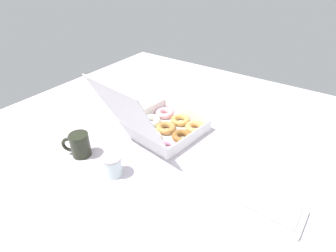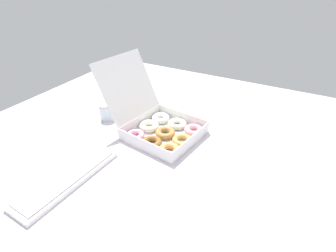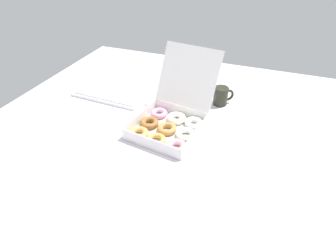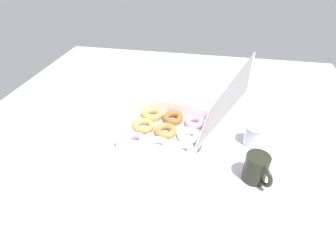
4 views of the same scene
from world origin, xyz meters
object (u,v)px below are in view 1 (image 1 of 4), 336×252
object	(u,v)px
keyboard	(240,193)
glass_jar	(112,165)
coffee_mug	(79,145)
donut_box	(162,127)

from	to	relation	value
keyboard	glass_jar	xyz separation A→B (cm)	(44.05, 17.44, 3.21)
coffee_mug	keyboard	bearing A→B (deg)	-165.16
keyboard	glass_jar	size ratio (longest dim) A/B	5.12
donut_box	glass_jar	bearing A→B (deg)	90.88
keyboard	coffee_mug	bearing A→B (deg)	14.84
keyboard	coffee_mug	world-z (taller)	coffee_mug
donut_box	glass_jar	size ratio (longest dim) A/B	5.73
coffee_mug	glass_jar	world-z (taller)	coffee_mug
donut_box	coffee_mug	bearing A→B (deg)	59.40
keyboard	donut_box	bearing A→B (deg)	-18.91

